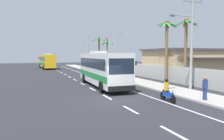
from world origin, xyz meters
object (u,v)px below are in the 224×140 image
at_px(palm_third, 186,40).
at_px(roadside_building, 188,63).
at_px(pedestrian_midwalk, 205,88).
at_px(palm_nearest, 167,41).
at_px(utility_pole_nearest, 191,38).
at_px(palm_second, 107,47).
at_px(palm_fourth, 99,48).
at_px(motorcycle_beside_bus, 167,92).
at_px(utility_pole_far, 88,51).
at_px(utility_pole_mid, 116,48).
at_px(coach_bus_foreground, 102,68).
at_px(coach_bus_far_lane, 47,61).
at_px(pedestrian_near_kerb, 103,67).

distance_m(palm_third, roadside_building, 8.12).
xyz_separation_m(pedestrian_midwalk, roadside_building, (10.22, 13.49, 1.10)).
bearing_deg(palm_nearest, utility_pole_nearest, -106.32).
relative_size(palm_second, palm_fourth, 0.86).
bearing_deg(palm_second, roadside_building, -67.79).
height_order(motorcycle_beside_bus, utility_pole_nearest, utility_pole_nearest).
bearing_deg(pedestrian_midwalk, motorcycle_beside_bus, 121.54).
bearing_deg(palm_second, utility_pole_far, 94.59).
relative_size(palm_second, palm_third, 0.88).
relative_size(pedestrian_midwalk, roadside_building, 0.14).
distance_m(palm_second, roadside_building, 18.01).
distance_m(motorcycle_beside_bus, utility_pole_mid, 22.56).
distance_m(pedestrian_midwalk, palm_nearest, 11.97).
height_order(coach_bus_foreground, utility_pole_far, utility_pole_far).
bearing_deg(coach_bus_foreground, motorcycle_beside_bus, -77.21).
distance_m(utility_pole_far, roadside_building, 29.05).
height_order(utility_pole_nearest, utility_pole_far, utility_pole_nearest).
height_order(utility_pole_far, palm_nearest, utility_pole_far).
xyz_separation_m(utility_pole_mid, palm_third, (2.42, -14.85, 0.46)).
relative_size(utility_pole_far, palm_nearest, 1.09).
relative_size(utility_pole_nearest, utility_pole_mid, 1.08).
distance_m(motorcycle_beside_bus, palm_second, 29.71).
distance_m(palm_fourth, roadside_building, 24.03).
height_order(coach_bus_foreground, palm_nearest, palm_nearest).
height_order(coach_bus_far_lane, utility_pole_mid, utility_pole_mid).
xyz_separation_m(utility_pole_nearest, utility_pole_far, (0.20, 37.22, -0.58)).
relative_size(coach_bus_foreground, utility_pole_far, 1.40).
bearing_deg(palm_nearest, motorcycle_beside_bus, -125.18).
height_order(coach_bus_foreground, utility_pole_mid, utility_pole_mid).
xyz_separation_m(utility_pole_nearest, palm_second, (1.12, 25.74, 0.04)).
xyz_separation_m(utility_pole_mid, palm_fourth, (1.35, 13.67, 0.48)).
height_order(pedestrian_near_kerb, utility_pole_far, utility_pole_far).
bearing_deg(utility_pole_far, palm_second, -85.41).
xyz_separation_m(pedestrian_midwalk, palm_fourth, (3.92, 36.49, 3.99)).
xyz_separation_m(motorcycle_beside_bus, palm_nearest, (6.57, 9.31, 4.37)).
xyz_separation_m(coach_bus_far_lane, utility_pole_nearest, (9.86, -38.44, 2.99)).
height_order(pedestrian_near_kerb, palm_fourth, palm_fourth).
bearing_deg(palm_nearest, palm_third, -72.50).
bearing_deg(utility_pole_far, pedestrian_near_kerb, -95.79).
xyz_separation_m(motorcycle_beside_bus, utility_pole_far, (4.94, 40.28, 3.67)).
distance_m(coach_bus_foreground, palm_nearest, 9.12).
xyz_separation_m(coach_bus_foreground, palm_third, (9.36, -2.01, 3.02)).
bearing_deg(roadside_building, motorcycle_beside_bus, -135.56).
bearing_deg(palm_fourth, roadside_building, -74.69).
bearing_deg(pedestrian_near_kerb, pedestrian_midwalk, 168.36).
bearing_deg(motorcycle_beside_bus, roadside_building, 44.44).
bearing_deg(roadside_building, palm_nearest, -153.31).
bearing_deg(utility_pole_nearest, coach_bus_foreground, 139.44).
xyz_separation_m(utility_pole_mid, palm_nearest, (1.63, -12.36, 0.51)).
relative_size(utility_pole_far, palm_fourth, 1.08).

